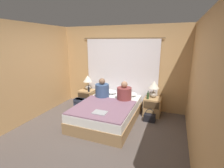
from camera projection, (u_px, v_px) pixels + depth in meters
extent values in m
plane|color=#564C47|center=(96.00, 133.00, 3.71)|extent=(16.00, 16.00, 0.00)
cube|color=tan|center=(122.00, 68.00, 5.02)|extent=(3.99, 0.06, 2.50)
cube|color=tan|center=(25.00, 74.00, 4.08)|extent=(0.06, 3.67, 2.50)
cube|color=tan|center=(200.00, 90.00, 2.70)|extent=(0.06, 3.67, 2.50)
cube|color=white|center=(121.00, 74.00, 5.01)|extent=(2.27, 0.02, 2.11)
cylinder|color=brown|center=(121.00, 38.00, 4.73)|extent=(2.47, 0.02, 0.02)
cube|color=#99754C|center=(108.00, 116.00, 4.29)|extent=(1.42, 2.01, 0.27)
cube|color=white|center=(108.00, 107.00, 4.23)|extent=(1.38, 1.97, 0.20)
cube|color=tan|center=(87.00, 98.00, 5.30)|extent=(0.45, 0.43, 0.51)
cube|color=#4C3823|center=(84.00, 96.00, 5.07)|extent=(0.40, 0.02, 0.19)
cube|color=tan|center=(152.00, 107.00, 4.57)|extent=(0.45, 0.43, 0.51)
cube|color=#4C3823|center=(151.00, 105.00, 4.34)|extent=(0.40, 0.02, 0.19)
ellipsoid|color=#B2A899|center=(88.00, 87.00, 5.28)|extent=(0.19, 0.19, 0.15)
cylinder|color=#B2A893|center=(88.00, 83.00, 5.25)|extent=(0.02, 0.02, 0.12)
cone|color=silver|center=(88.00, 79.00, 5.21)|extent=(0.29, 0.29, 0.21)
ellipsoid|color=#B2A899|center=(153.00, 95.00, 4.55)|extent=(0.19, 0.19, 0.15)
cylinder|color=#B2A893|center=(154.00, 90.00, 4.52)|extent=(0.02, 0.02, 0.12)
cone|color=silver|center=(154.00, 85.00, 4.47)|extent=(0.29, 0.29, 0.21)
ellipsoid|color=white|center=(108.00, 91.00, 5.01)|extent=(0.54, 0.34, 0.12)
ellipsoid|color=white|center=(128.00, 94.00, 4.80)|extent=(0.54, 0.34, 0.12)
cube|color=slate|center=(103.00, 107.00, 3.93)|extent=(1.36, 1.33, 0.03)
cylinder|color=#38517A|center=(102.00, 91.00, 4.63)|extent=(0.39, 0.39, 0.38)
sphere|color=#846047|center=(102.00, 81.00, 4.56)|extent=(0.17, 0.17, 0.17)
cylinder|color=brown|center=(124.00, 94.00, 4.41)|extent=(0.39, 0.39, 0.36)
sphere|color=#A87A5B|center=(124.00, 84.00, 4.34)|extent=(0.17, 0.17, 0.17)
cylinder|color=black|center=(89.00, 89.00, 5.06)|extent=(0.06, 0.06, 0.14)
cylinder|color=black|center=(89.00, 86.00, 5.03)|extent=(0.02, 0.02, 0.06)
cylinder|color=#2D4C28|center=(148.00, 96.00, 4.41)|extent=(0.06, 0.06, 0.17)
cylinder|color=#2D4C28|center=(148.00, 92.00, 4.38)|extent=(0.02, 0.02, 0.06)
cube|color=#9EA0A5|center=(100.00, 112.00, 3.58)|extent=(0.31, 0.24, 0.02)
cube|color=#333D56|center=(80.00, 104.00, 4.94)|extent=(0.33, 0.19, 0.36)
cube|color=#283045|center=(79.00, 100.00, 4.89)|extent=(0.30, 0.20, 0.08)
cube|color=black|center=(150.00, 118.00, 4.25)|extent=(0.30, 0.16, 0.19)
torus|color=black|center=(150.00, 113.00, 4.21)|extent=(0.22, 0.02, 0.22)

